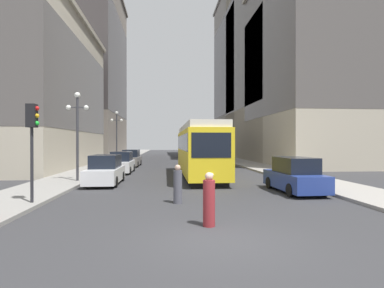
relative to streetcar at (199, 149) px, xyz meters
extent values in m
plane|color=#303033|center=(-1.04, -14.92, -2.10)|extent=(200.00, 200.00, 0.00)
cube|color=gray|center=(-9.25, 25.08, -2.03)|extent=(3.38, 120.00, 0.15)
cube|color=gray|center=(7.16, 25.08, -2.03)|extent=(3.38, 120.00, 0.15)
cube|color=black|center=(0.00, 0.01, -1.93)|extent=(2.26, 11.74, 0.35)
cube|color=yellow|center=(0.00, 0.01, -0.20)|extent=(2.65, 12.76, 3.10)
cube|color=black|center=(0.00, 0.01, 0.50)|extent=(2.68, 12.25, 1.08)
cube|color=silver|center=(0.00, 0.01, 1.57)|extent=(2.44, 12.51, 0.44)
cube|color=black|center=(-0.03, -6.35, 0.34)|extent=(2.21, 0.09, 1.40)
sphere|color=#F2EACC|center=(-0.03, -6.42, -1.30)|extent=(0.24, 0.24, 0.24)
cube|color=black|center=(3.21, 18.70, -1.93)|extent=(2.61, 11.48, 0.35)
cube|color=silver|center=(3.21, 18.70, -0.20)|extent=(3.03, 12.48, 3.10)
cube|color=black|center=(3.21, 18.70, 0.34)|extent=(3.04, 11.99, 1.30)
cube|color=black|center=(3.44, 12.52, 0.11)|extent=(2.31, 0.17, 1.71)
cylinder|color=black|center=(-7.11, -5.11, -1.78)|extent=(0.18, 0.64, 0.64)
cylinder|color=black|center=(-7.12, -2.22, -1.78)|extent=(0.18, 0.64, 0.64)
cylinder|color=black|center=(-5.40, -5.10, -1.78)|extent=(0.18, 0.64, 0.64)
cylinder|color=black|center=(-5.41, -2.22, -1.78)|extent=(0.18, 0.64, 0.64)
cube|color=silver|center=(-6.26, -3.66, -1.50)|extent=(1.81, 4.66, 0.84)
cube|color=black|center=(-6.26, -3.55, -0.68)|extent=(1.59, 2.56, 0.80)
cylinder|color=black|center=(-7.12, 2.03, -1.78)|extent=(0.19, 0.64, 0.64)
cylinder|color=black|center=(-7.10, 4.78, -1.78)|extent=(0.19, 0.64, 0.64)
cylinder|color=black|center=(-5.41, 2.02, -1.78)|extent=(0.19, 0.64, 0.64)
cylinder|color=black|center=(-5.39, 4.76, -1.78)|extent=(0.19, 0.64, 0.64)
cube|color=silver|center=(-6.26, 3.40, -1.50)|extent=(1.84, 4.44, 0.84)
cube|color=black|center=(-6.26, 3.51, -0.68)|extent=(1.60, 2.45, 0.80)
cylinder|color=black|center=(5.00, -6.19, -1.78)|extent=(0.19, 0.64, 0.64)
cylinder|color=black|center=(5.06, -8.92, -1.78)|extent=(0.19, 0.64, 0.64)
cylinder|color=black|center=(3.29, -6.23, -1.78)|extent=(0.19, 0.64, 0.64)
cylinder|color=black|center=(3.35, -8.96, -1.78)|extent=(0.19, 0.64, 0.64)
cube|color=navy|center=(4.18, -7.58, -1.50)|extent=(1.90, 4.44, 0.84)
cube|color=black|center=(4.18, -7.69, -0.68)|extent=(1.64, 2.45, 0.80)
cylinder|color=black|center=(-7.15, 9.21, -1.78)|extent=(0.19, 0.64, 0.64)
cylinder|color=black|center=(-7.08, 12.26, -1.78)|extent=(0.19, 0.64, 0.64)
cylinder|color=black|center=(-5.44, 9.17, -1.78)|extent=(0.19, 0.64, 0.64)
cylinder|color=black|center=(-5.37, 12.22, -1.78)|extent=(0.19, 0.64, 0.64)
cube|color=slate|center=(-6.26, 10.71, -1.50)|extent=(1.91, 4.95, 0.84)
cube|color=black|center=(-6.26, 10.84, -0.68)|extent=(1.64, 2.74, 0.80)
cylinder|color=maroon|center=(-1.22, -13.59, -1.39)|extent=(0.37, 0.37, 1.43)
sphere|color=tan|center=(-1.22, -13.59, -0.56)|extent=(0.25, 0.25, 0.25)
cylinder|color=#4C4C56|center=(-2.03, -9.98, -1.40)|extent=(0.37, 0.37, 1.41)
sphere|color=tan|center=(-2.03, -9.98, -0.58)|extent=(0.25, 0.25, 0.25)
cylinder|color=#232328|center=(-7.96, -10.03, 0.05)|extent=(0.12, 0.12, 4.00)
cube|color=black|center=(-7.96, -10.03, 1.57)|extent=(0.36, 0.36, 0.95)
sphere|color=red|center=(-7.76, -10.03, 1.88)|extent=(0.18, 0.18, 0.18)
sphere|color=gold|center=(-7.76, -10.03, 1.57)|extent=(0.18, 0.18, 0.18)
sphere|color=green|center=(-7.76, -10.03, 1.27)|extent=(0.18, 0.18, 0.18)
cylinder|color=#333338|center=(-8.16, -2.90, 0.71)|extent=(0.16, 0.16, 5.33)
sphere|color=white|center=(-8.16, -2.90, 3.54)|extent=(0.36, 0.36, 0.36)
sphere|color=white|center=(-8.71, -2.90, 2.74)|extent=(0.31, 0.31, 0.31)
sphere|color=white|center=(-7.61, -2.90, 2.74)|extent=(0.31, 0.31, 0.31)
cube|color=#333338|center=(-8.16, -2.90, 2.74)|extent=(1.10, 0.06, 0.06)
cylinder|color=#333338|center=(-8.16, 12.88, 0.92)|extent=(0.16, 0.16, 5.74)
sphere|color=white|center=(-8.16, 12.88, 3.95)|extent=(0.36, 0.36, 0.36)
sphere|color=white|center=(-8.71, 12.88, 3.10)|extent=(0.31, 0.31, 0.31)
sphere|color=white|center=(-7.61, 12.88, 3.10)|extent=(0.31, 0.31, 0.31)
cube|color=#333338|center=(-8.16, 12.88, 3.10)|extent=(1.10, 0.06, 0.06)
cube|color=slate|center=(-16.25, 33.52, 12.93)|extent=(10.62, 21.75, 30.06)
cube|color=#3D3838|center=(-16.25, 33.52, 14.43)|extent=(10.66, 21.79, 18.04)
cube|color=#B2A893|center=(-18.93, 9.09, 5.34)|extent=(15.99, 20.47, 14.89)
cube|color=#595451|center=(-18.93, 9.09, 6.09)|extent=(16.03, 20.51, 8.93)
cube|color=gray|center=(-18.93, 9.09, 13.04)|extent=(16.59, 21.07, 0.50)
cube|color=gray|center=(15.99, 36.45, 13.86)|extent=(14.27, 20.28, 31.92)
cube|color=#423F43|center=(15.99, 36.45, 15.46)|extent=(14.31, 20.32, 19.15)
cube|color=gray|center=(15.22, 22.37, 13.37)|extent=(12.73, 21.41, 30.94)
cube|color=#494440|center=(15.22, 22.37, 14.91)|extent=(12.77, 21.45, 18.56)
cube|color=#B2A893|center=(14.78, 11.20, 9.17)|extent=(11.85, 16.96, 22.54)
cube|color=#595451|center=(14.78, 11.20, 10.30)|extent=(11.89, 17.00, 13.52)
camera|label=1|loc=(-2.57, -22.81, 0.48)|focal=28.26mm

